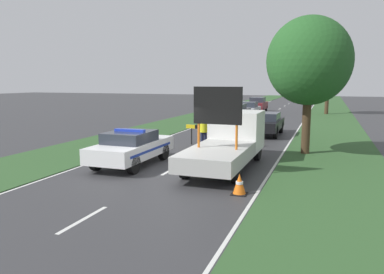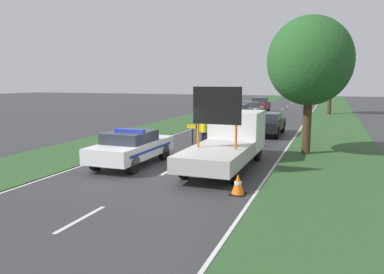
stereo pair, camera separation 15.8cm
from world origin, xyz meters
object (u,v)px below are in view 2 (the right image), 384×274
at_px(work_truck, 230,140).
at_px(road_barrier, 214,129).
at_px(traffic_cone_near_police, 238,184).
at_px(queued_car_wagon_maroon, 260,105).
at_px(queued_car_suv_grey, 237,112).
at_px(queued_car_sedan_silver, 250,109).
at_px(pedestrian_civilian, 221,131).
at_px(roadside_tree_near_right, 332,61).
at_px(police_officer, 204,129).
at_px(queued_car_sedan_black, 267,123).
at_px(traffic_cone_centre_front, 261,142).
at_px(police_car, 132,147).
at_px(roadside_tree_near_left, 310,61).

relative_size(work_truck, road_barrier, 2.05).
distance_m(traffic_cone_near_police, queued_car_wagon_maroon, 31.63).
height_order(queued_car_suv_grey, queued_car_sedan_silver, queued_car_suv_grey).
xyz_separation_m(pedestrian_civilian, queued_car_sedan_silver, (-2.27, 18.42, -0.18)).
bearing_deg(roadside_tree_near_right, police_officer, -104.02).
height_order(queued_car_sedan_black, queued_car_wagon_maroon, queued_car_wagon_maroon).
bearing_deg(roadside_tree_near_right, traffic_cone_centre_front, -98.16).
xyz_separation_m(queued_car_sedan_black, roadside_tree_near_right, (3.61, 17.55, 4.77)).
distance_m(road_barrier, roadside_tree_near_right, 23.82).
relative_size(road_barrier, queued_car_suv_grey, 0.70).
relative_size(police_car, queued_car_sedan_black, 0.98).
distance_m(work_truck, queued_car_sedan_black, 9.37).
relative_size(queued_car_sedan_black, queued_car_sedan_silver, 1.14).
bearing_deg(pedestrian_civilian, road_barrier, 122.40).
height_order(traffic_cone_centre_front, queued_car_wagon_maroon, queued_car_wagon_maroon).
bearing_deg(pedestrian_civilian, police_officer, -167.48).
height_order(queued_car_sedan_black, roadside_tree_near_left, roadside_tree_near_left).
xyz_separation_m(work_truck, queued_car_suv_grey, (-3.68, 16.25, -0.25)).
xyz_separation_m(police_car, road_barrier, (1.85, 5.64, 0.16)).
bearing_deg(police_officer, roadside_tree_near_left, 170.47).
distance_m(police_car, road_barrier, 5.93).
bearing_deg(roadside_tree_near_left, queued_car_sedan_silver, 109.43).
distance_m(pedestrian_civilian, queued_car_suv_grey, 12.65).
bearing_deg(queued_car_sedan_black, traffic_cone_centre_front, 95.74).
distance_m(police_car, queued_car_sedan_black, 11.43).
bearing_deg(queued_car_sedan_silver, work_truck, 99.58).
bearing_deg(road_barrier, queued_car_wagon_maroon, 88.20).
bearing_deg(queued_car_sedan_black, work_truck, 89.86).
bearing_deg(work_truck, road_barrier, -67.64).
height_order(traffic_cone_near_police, queued_car_wagon_maroon, queued_car_wagon_maroon).
xyz_separation_m(pedestrian_civilian, queued_car_suv_grey, (-2.20, 12.46, -0.08)).
xyz_separation_m(queued_car_sedan_black, queued_car_sedan_silver, (-3.77, 12.84, -0.06)).
bearing_deg(work_truck, traffic_cone_centre_front, -98.33).
xyz_separation_m(police_officer, roadside_tree_near_left, (5.08, 0.16, 3.38)).
distance_m(roadside_tree_near_left, roadside_tree_near_right, 23.42).
distance_m(work_truck, police_officer, 4.05).
xyz_separation_m(road_barrier, roadside_tree_near_right, (5.63, 22.68, 4.64)).
relative_size(traffic_cone_centre_front, queued_car_suv_grey, 0.11).
relative_size(police_officer, queued_car_sedan_black, 0.36).
bearing_deg(roadside_tree_near_right, queued_car_sedan_silver, -147.49).
xyz_separation_m(work_truck, pedestrian_civilian, (-1.48, 3.79, -0.16)).
xyz_separation_m(work_truck, queued_car_sedan_silver, (-3.75, 22.21, -0.34)).
height_order(queued_car_wagon_maroon, roadside_tree_near_right, roadside_tree_near_right).
relative_size(pedestrian_civilian, traffic_cone_centre_front, 3.08).
bearing_deg(police_car, traffic_cone_centre_front, 55.27).
bearing_deg(traffic_cone_near_police, queued_car_suv_grey, 103.93).
relative_size(work_truck, police_officer, 3.78).
distance_m(work_truck, pedestrian_civilian, 4.07).
xyz_separation_m(road_barrier, pedestrian_civilian, (0.51, -0.45, -0.01)).
bearing_deg(queued_car_sedan_silver, roadside_tree_near_right, -147.49).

